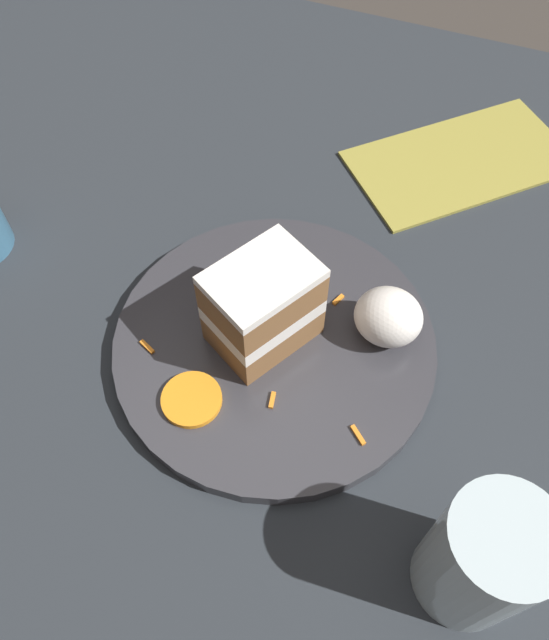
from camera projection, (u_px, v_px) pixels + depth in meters
ground_plane at (253, 338)px, 0.64m from camera, size 6.00×6.00×0.00m
dining_table at (252, 329)px, 0.63m from camera, size 1.15×1.12×0.03m
plate at (274, 344)px, 0.59m from camera, size 0.30×0.30×0.02m
cake_slice at (263, 306)px, 0.55m from camera, size 0.10×0.11×0.09m
cream_dollop at (388, 317)px, 0.57m from camera, size 0.06×0.06×0.05m
orange_garnish at (192, 399)px, 0.55m from camera, size 0.05×0.05×0.01m
carrot_shreds_scatter at (267, 318)px, 0.60m from camera, size 0.23×0.18×0.00m
drinking_glass at (479, 562)px, 0.44m from camera, size 0.08×0.08×0.12m
menu_card at (461, 161)px, 0.74m from camera, size 0.28×0.28×0.00m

